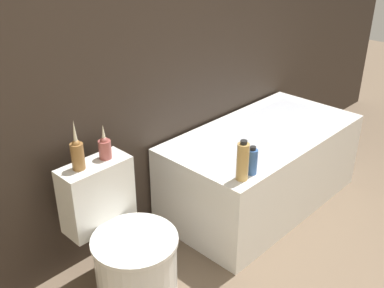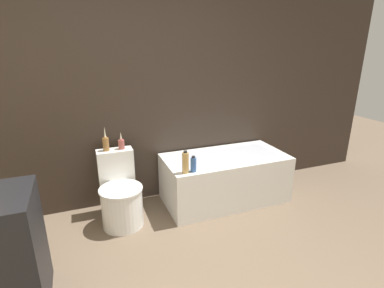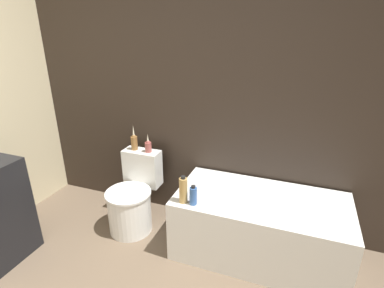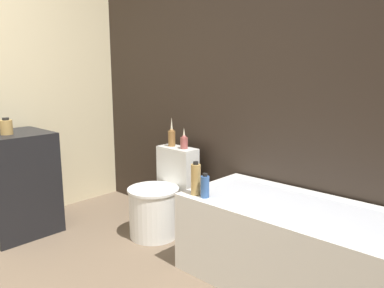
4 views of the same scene
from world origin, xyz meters
name	(u,v)px [view 2 (image 2 of 4)]	position (x,y,z in m)	size (l,w,h in m)	color
wall_back_tiled	(141,90)	(0.00, 2.07, 1.30)	(6.40, 0.06, 2.60)	#332821
bathtub	(225,178)	(0.85, 1.66, 0.28)	(1.41, 0.72, 0.55)	white
toilet	(121,196)	(-0.37, 1.62, 0.29)	(0.43, 0.59, 0.73)	white
vase_gold	(106,143)	(-0.44, 1.84, 0.81)	(0.06, 0.06, 0.26)	olive
vase_silver	(121,143)	(-0.29, 1.84, 0.79)	(0.06, 0.06, 0.18)	#994C47
shampoo_bottle_tall	(185,163)	(0.26, 1.39, 0.66)	(0.07, 0.07, 0.23)	tan
shampoo_bottle_short	(193,165)	(0.35, 1.39, 0.63)	(0.06, 0.06, 0.17)	#335999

